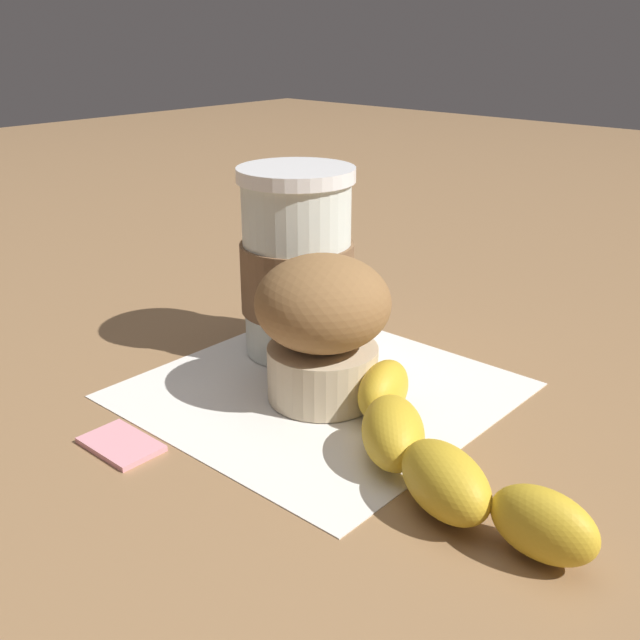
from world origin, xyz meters
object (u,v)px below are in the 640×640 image
object	(u,v)px
sugar_packet	(121,442)
muffin	(323,323)
banana	(432,452)
coffee_cup	(297,266)

from	to	relation	value
sugar_packet	muffin	bearing A→B (deg)	69.37
muffin	banana	distance (m)	0.12
coffee_cup	sugar_packet	size ratio (longest dim) A/B	2.85
muffin	sugar_packet	distance (m)	0.15
banana	sugar_packet	world-z (taller)	banana
coffee_cup	sugar_packet	xyz separation A→B (m)	(0.02, -0.18, -0.07)
coffee_cup	sugar_packet	bearing A→B (deg)	-83.84
coffee_cup	muffin	world-z (taller)	coffee_cup
coffee_cup	banana	bearing A→B (deg)	-24.33
sugar_packet	banana	bearing A→B (deg)	30.56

